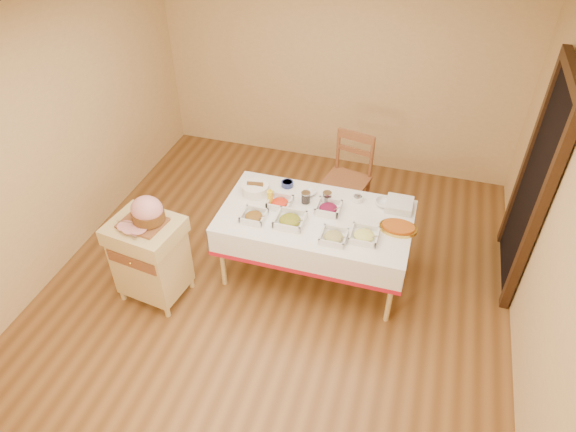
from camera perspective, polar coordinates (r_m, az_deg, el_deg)
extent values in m
plane|color=brown|center=(5.25, -1.21, -7.74)|extent=(5.00, 5.00, 0.00)
plane|color=white|center=(3.80, -1.77, 20.25)|extent=(5.00, 5.00, 0.00)
plane|color=#DEB977|center=(6.53, 5.60, 16.06)|extent=(4.50, 0.00, 4.50)
plane|color=#DEB977|center=(5.44, -24.84, 7.54)|extent=(0.00, 5.00, 5.00)
plane|color=#DEB977|center=(4.38, 27.79, -1.35)|extent=(0.00, 5.00, 5.00)
cube|color=black|center=(5.24, 25.67, 2.74)|extent=(0.06, 0.90, 2.10)
cube|color=#362011|center=(4.83, 25.81, -0.56)|extent=(0.08, 0.10, 2.10)
cube|color=#362011|center=(5.65, 25.16, 5.63)|extent=(0.08, 0.10, 2.10)
cube|color=#362011|center=(4.74, 29.15, 13.53)|extent=(0.08, 1.10, 0.10)
cube|color=#DBC178|center=(4.91, 3.08, -0.15)|extent=(1.80, 1.00, 0.04)
cylinder|color=#DBC178|center=(5.06, -7.32, -4.63)|extent=(0.05, 0.05, 0.71)
cylinder|color=#DBC178|center=(5.65, -4.06, 0.98)|extent=(0.05, 0.05, 0.71)
cylinder|color=#DBC178|center=(4.78, 11.31, -8.50)|extent=(0.05, 0.05, 0.71)
cylinder|color=#DBC178|center=(5.39, 12.54, -2.14)|extent=(0.05, 0.05, 0.71)
cube|color=white|center=(4.89, 3.09, 0.07)|extent=(1.82, 1.02, 0.01)
cube|color=#DBC178|center=(5.06, -14.91, -4.97)|extent=(0.64, 0.55, 0.63)
cube|color=#DBC178|center=(4.80, -15.66, -1.59)|extent=(0.69, 0.60, 0.16)
cube|color=brown|center=(4.77, -16.71, -5.08)|extent=(0.52, 0.08, 0.13)
sphere|color=gold|center=(4.77, -16.77, -5.16)|extent=(0.03, 0.03, 0.03)
cylinder|color=#DBC178|center=(5.31, -17.81, -8.66)|extent=(0.05, 0.05, 0.10)
cylinder|color=#DBC178|center=(5.54, -15.62, -5.69)|extent=(0.05, 0.05, 0.10)
cylinder|color=#DBC178|center=(5.09, -12.77, -10.14)|extent=(0.05, 0.05, 0.10)
cylinder|color=#DBC178|center=(5.33, -10.75, -6.95)|extent=(0.05, 0.05, 0.10)
cube|color=brown|center=(5.78, 6.44, 3.81)|extent=(0.55, 0.53, 0.03)
cylinder|color=brown|center=(5.85, 3.67, 1.22)|extent=(0.04, 0.04, 0.50)
cylinder|color=brown|center=(6.14, 5.29, 3.23)|extent=(0.04, 0.04, 0.50)
cylinder|color=brown|center=(5.73, 7.29, 0.05)|extent=(0.04, 0.04, 0.50)
cylinder|color=brown|center=(6.03, 8.76, 2.15)|extent=(0.04, 0.04, 0.50)
cylinder|color=brown|center=(5.86, 5.59, 7.36)|extent=(0.04, 0.04, 0.54)
cylinder|color=brown|center=(5.74, 9.26, 6.30)|extent=(0.04, 0.04, 0.54)
cube|color=brown|center=(5.68, 7.59, 8.75)|extent=(0.42, 0.12, 0.10)
cube|color=brown|center=(4.75, -15.85, -0.76)|extent=(0.38, 0.31, 0.02)
ellipsoid|color=pink|center=(4.67, -15.40, 0.71)|extent=(0.29, 0.26, 0.24)
cylinder|color=brown|center=(4.71, -15.27, 0.07)|extent=(0.29, 0.29, 0.10)
cube|color=silver|center=(4.66, -17.30, -1.62)|extent=(0.24, 0.11, 0.00)
cylinder|color=silver|center=(4.74, -16.97, -0.73)|extent=(0.28, 0.08, 0.01)
cube|color=silver|center=(4.84, -3.81, -0.25)|extent=(0.22, 0.22, 0.01)
ellipsoid|color=red|center=(4.83, -3.82, -0.04)|extent=(0.17, 0.17, 0.06)
cylinder|color=silver|center=(4.79, -3.36, -0.28)|extent=(0.13, 0.01, 0.10)
cube|color=silver|center=(4.78, 0.22, -0.72)|extent=(0.27, 0.27, 0.02)
ellipsoid|color=#BB8318|center=(4.76, 0.22, -0.48)|extent=(0.20, 0.20, 0.07)
cylinder|color=silver|center=(4.73, 0.81, -0.78)|extent=(0.15, 0.01, 0.11)
cube|color=silver|center=(4.63, 5.07, -2.52)|extent=(0.23, 0.23, 0.01)
ellipsoid|color=tan|center=(4.61, 5.09, -2.31)|extent=(0.18, 0.18, 0.06)
cylinder|color=silver|center=(4.59, 5.65, -2.59)|extent=(0.13, 0.01, 0.09)
cube|color=silver|center=(4.67, 8.43, -2.37)|extent=(0.25, 0.25, 0.01)
ellipsoid|color=#E5E66D|center=(4.66, 8.46, -2.15)|extent=(0.19, 0.19, 0.07)
cylinder|color=silver|center=(4.63, 9.07, -2.46)|extent=(0.13, 0.01, 0.09)
cube|color=silver|center=(4.99, -0.90, 1.27)|extent=(0.22, 0.22, 0.02)
ellipsoid|color=red|center=(4.98, -0.91, 1.47)|extent=(0.17, 0.17, 0.06)
cylinder|color=silver|center=(4.95, -0.45, 1.27)|extent=(0.15, 0.01, 0.11)
cube|color=silver|center=(4.94, 4.49, 0.65)|extent=(0.23, 0.23, 0.02)
ellipsoid|color=maroon|center=(4.92, 4.50, 0.86)|extent=(0.18, 0.18, 0.06)
cylinder|color=silver|center=(4.90, 5.02, 0.65)|extent=(0.15, 0.01, 0.11)
cylinder|color=silver|center=(5.27, -3.86, 3.71)|extent=(0.13, 0.13, 0.06)
cylinder|color=black|center=(5.26, -3.86, 3.88)|extent=(0.10, 0.10, 0.02)
cylinder|color=navy|center=(5.24, -0.07, 3.59)|extent=(0.12, 0.12, 0.05)
cylinder|color=maroon|center=(5.23, -0.07, 3.74)|extent=(0.10, 0.10, 0.02)
cylinder|color=silver|center=(5.09, 7.76, 1.94)|extent=(0.11, 0.11, 0.05)
cylinder|color=red|center=(5.08, 7.78, 2.09)|extent=(0.09, 0.09, 0.02)
imported|color=silver|center=(5.14, 2.38, 2.60)|extent=(0.17, 0.17, 0.03)
imported|color=silver|center=(5.07, 10.63, 1.43)|extent=(0.19, 0.19, 0.05)
cylinder|color=silver|center=(5.01, 1.98, 2.02)|extent=(0.09, 0.09, 0.11)
cylinder|color=silver|center=(4.97, 2.00, 2.56)|extent=(0.09, 0.09, 0.01)
cylinder|color=black|center=(5.02, 1.98, 1.89)|extent=(0.07, 0.07, 0.08)
cylinder|color=silver|center=(5.02, 4.36, 2.04)|extent=(0.08, 0.08, 0.10)
cylinder|color=silver|center=(4.99, 4.39, 2.56)|extent=(0.09, 0.09, 0.01)
cylinder|color=black|center=(5.03, 4.35, 1.91)|extent=(0.07, 0.07, 0.07)
cylinder|color=yellow|center=(4.98, -2.01, 2.07)|extent=(0.06, 0.06, 0.15)
cone|color=yellow|center=(4.92, -2.04, 2.94)|extent=(0.04, 0.04, 0.04)
cylinder|color=white|center=(5.14, -3.65, 3.01)|extent=(0.27, 0.27, 0.10)
cube|color=silver|center=(5.08, 12.22, 0.95)|extent=(0.25, 0.25, 0.01)
cube|color=silver|center=(5.07, 12.24, 1.09)|extent=(0.25, 0.25, 0.01)
cube|color=silver|center=(5.06, 12.27, 1.23)|extent=(0.25, 0.25, 0.01)
cube|color=silver|center=(5.05, 12.29, 1.38)|extent=(0.25, 0.25, 0.01)
cube|color=silver|center=(5.04, 12.31, 1.52)|extent=(0.25, 0.25, 0.01)
ellipsoid|color=gold|center=(4.81, 12.14, -1.33)|extent=(0.35, 0.25, 0.03)
ellipsoid|color=#B65613|center=(4.80, 12.16, -1.22)|extent=(0.30, 0.21, 0.04)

